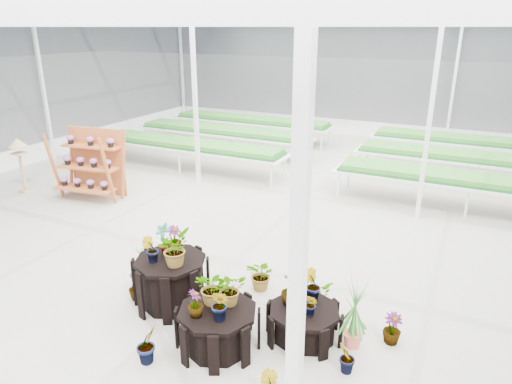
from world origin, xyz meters
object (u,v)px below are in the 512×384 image
at_px(plinth_tall, 172,281).
at_px(bird_table, 21,165).
at_px(plinth_mid, 218,328).
at_px(plinth_low, 304,323).
at_px(shelf_rack, 89,165).

relative_size(plinth_tall, bird_table, 0.79).
relative_size(plinth_mid, plinth_low, 1.07).
height_order(plinth_low, shelf_rack, shelf_rack).
bearing_deg(plinth_tall, plinth_low, 2.60).
relative_size(plinth_tall, plinth_mid, 1.03).
height_order(plinth_tall, bird_table, bird_table).
relative_size(shelf_rack, bird_table, 1.20).
height_order(plinth_low, bird_table, bird_table).
bearing_deg(bird_table, shelf_rack, 2.27).
distance_m(plinth_low, bird_table, 9.26).
height_order(plinth_tall, shelf_rack, shelf_rack).
distance_m(plinth_tall, plinth_low, 2.21).
bearing_deg(shelf_rack, plinth_mid, -40.54).
distance_m(plinth_tall, bird_table, 7.20).
xyz_separation_m(plinth_tall, shelf_rack, (-4.73, 3.06, 0.49)).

